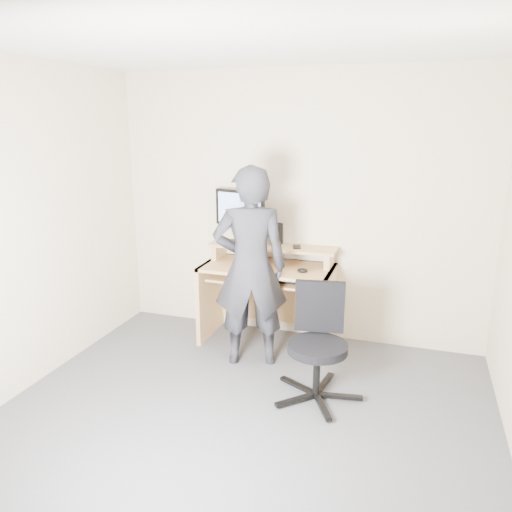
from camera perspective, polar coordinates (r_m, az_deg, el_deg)
The scene contains 14 objects.
ground at distance 3.58m, azimuth -2.59°, elevation -19.45°, with size 3.50×3.50×0.00m, color #57585D.
back_wall at distance 4.69m, azimuth 4.79°, elevation 5.50°, with size 3.50×0.02×2.50m, color beige.
ceiling at distance 2.98m, azimuth -3.21°, elevation 24.10°, with size 3.50×3.50×0.02m, color white.
desk at distance 4.70m, azimuth 1.60°, elevation -3.26°, with size 1.20×0.60×0.91m.
monitor at distance 4.69m, azimuth -1.86°, elevation 5.07°, with size 0.52×0.18×0.51m.
external_drive at distance 4.67m, azimuth 2.33°, elevation 2.50°, with size 0.07×0.13×0.20m, color black.
travel_mug at distance 4.63m, azimuth 2.04°, elevation 2.29°, with size 0.08×0.08×0.18m, color silver.
smartphone at distance 4.61m, azimuth 4.68°, elevation 1.06°, with size 0.07×0.13×0.01m, color black.
charger at distance 4.67m, azimuth -0.96°, elevation 1.46°, with size 0.04×0.04×0.04m, color black.
headphones at distance 4.76m, azimuth -0.70°, elevation 1.62°, with size 0.16×0.16×0.02m, color silver.
keyboard at distance 4.50m, azimuth 1.66°, elevation -2.54°, with size 0.46×0.18×0.03m, color black.
mouse at distance 4.39m, azimuth 5.34°, elevation -1.65°, with size 0.10×0.06×0.04m, color black.
office_chair at distance 3.81m, azimuth 7.11°, elevation -9.33°, with size 0.67×0.67×0.85m.
person at distance 4.17m, azimuth -0.67°, elevation -1.31°, with size 0.62×0.41×1.70m, color black.
Camera 1 is at (1.06, -2.75, 2.04)m, focal length 35.00 mm.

